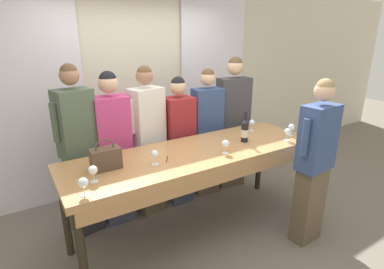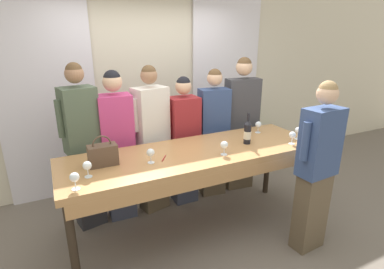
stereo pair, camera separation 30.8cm
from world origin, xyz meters
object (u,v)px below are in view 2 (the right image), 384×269
at_px(wine_glass_center_mid, 151,153).
at_px(guest_pink_top, 118,146).
at_px(wine_glass_front_mid, 87,166).
at_px(host_pouring, 317,168).
at_px(tasting_bar, 197,159).
at_px(guest_striped_shirt, 184,141).
at_px(guest_cream_sweater, 152,140).
at_px(wine_glass_back_left, 292,135).
at_px(wine_glass_front_left, 224,145).
at_px(handbag, 103,155).
at_px(guest_navy_coat, 213,132).
at_px(wine_bottle, 248,132).
at_px(wine_glass_center_right, 74,178).
at_px(wine_glass_center_left, 298,131).
at_px(guest_beige_cap, 241,123).
at_px(wine_glass_front_right, 258,125).
at_px(potted_plant, 268,143).
at_px(guest_olive_jacket, 83,147).

relative_size(wine_glass_center_mid, guest_pink_top, 0.08).
distance_m(wine_glass_front_mid, host_pouring, 2.09).
height_order(tasting_bar, guest_striped_shirt, guest_striped_shirt).
relative_size(tasting_bar, wine_glass_center_mid, 19.26).
bearing_deg(guest_cream_sweater, wine_glass_back_left, -36.51).
height_order(wine_glass_front_left, host_pouring, host_pouring).
xyz_separation_m(handbag, guest_navy_coat, (1.51, 0.61, -0.19)).
xyz_separation_m(wine_bottle, wine_glass_center_right, (-1.79, -0.26, -0.03)).
distance_m(wine_glass_center_mid, host_pouring, 1.58).
height_order(wine_glass_center_left, guest_beige_cap, guest_beige_cap).
distance_m(wine_glass_back_left, guest_cream_sweater, 1.59).
relative_size(guest_striped_shirt, host_pouring, 0.95).
bearing_deg(guest_striped_shirt, guest_navy_coat, -0.00).
bearing_deg(wine_glass_back_left, wine_glass_front_right, 99.70).
distance_m(wine_glass_front_left, wine_glass_center_mid, 0.72).
relative_size(wine_glass_center_right, guest_striped_shirt, 0.09).
bearing_deg(wine_glass_center_mid, guest_beige_cap, 26.21).
relative_size(tasting_bar, host_pouring, 1.57).
distance_m(wine_bottle, wine_glass_front_left, 0.43).
xyz_separation_m(guest_navy_coat, potted_plant, (1.44, 0.58, -0.58)).
relative_size(wine_bottle, wine_glass_back_left, 2.45).
xyz_separation_m(wine_glass_center_mid, host_pouring, (1.43, -0.64, -0.18)).
bearing_deg(guest_striped_shirt, wine_glass_back_left, -47.75).
bearing_deg(guest_cream_sweater, potted_plant, 14.32).
bearing_deg(wine_glass_center_left, wine_glass_center_right, -176.79).
distance_m(wine_glass_front_left, wine_glass_center_right, 1.40).
distance_m(guest_striped_shirt, guest_beige_cap, 0.86).
bearing_deg(wine_glass_center_left, guest_olive_jacket, 159.11).
distance_m(handbag, potted_plant, 3.27).
height_order(wine_glass_front_mid, guest_cream_sweater, guest_cream_sweater).
height_order(wine_glass_front_left, guest_pink_top, guest_pink_top).
relative_size(tasting_bar, wine_glass_back_left, 19.26).
height_order(handbag, guest_pink_top, guest_pink_top).
bearing_deg(wine_glass_front_mid, wine_glass_center_right, -123.16).
xyz_separation_m(handbag, wine_glass_back_left, (1.94, -0.33, -0.00)).
height_order(guest_navy_coat, host_pouring, host_pouring).
bearing_deg(wine_bottle, wine_glass_center_left, -11.96).
bearing_deg(wine_glass_back_left, wine_glass_center_right, -179.01).
relative_size(handbag, wine_glass_front_left, 2.01).
distance_m(guest_olive_jacket, guest_navy_coat, 1.61).
distance_m(guest_cream_sweater, guest_navy_coat, 0.84).
distance_m(guest_olive_jacket, guest_striped_shirt, 1.19).
height_order(guest_olive_jacket, potted_plant, guest_olive_jacket).
distance_m(tasting_bar, guest_beige_cap, 1.24).
xyz_separation_m(wine_glass_front_left, wine_glass_front_right, (0.74, 0.42, -0.00)).
bearing_deg(wine_glass_front_left, wine_glass_front_mid, 176.46).
xyz_separation_m(wine_bottle, guest_beige_cap, (0.43, 0.72, -0.14)).
xyz_separation_m(wine_glass_back_left, potted_plant, (1.01, 1.53, -0.76)).
xyz_separation_m(wine_glass_center_right, wine_glass_back_left, (2.22, 0.04, 0.00)).
relative_size(wine_bottle, wine_glass_front_right, 2.45).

